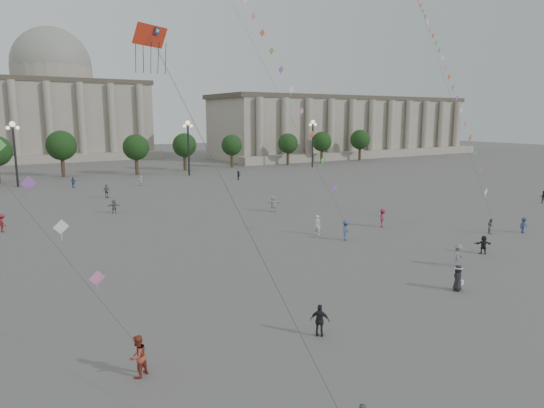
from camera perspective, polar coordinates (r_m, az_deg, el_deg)
ground at (r=30.55m, az=15.29°, el=-12.01°), size 360.00×360.00×0.00m
hall_east at (r=148.25m, az=8.69°, el=8.98°), size 84.00×26.22×17.20m
hall_central at (r=149.73m, az=-24.15°, el=10.45°), size 48.30×34.30×35.50m
tree_row at (r=99.43m, az=-19.65°, el=6.20°), size 137.12×5.12×8.00m
lamp_post_mid_west at (r=89.29m, az=-28.09°, el=6.46°), size 2.00×0.90×10.65m
lamp_post_mid_east at (r=96.10m, az=-9.84°, el=7.69°), size 2.00×0.90×10.65m
lamp_post_far_east at (r=110.90m, az=4.82°, el=8.12°), size 2.00×0.90×10.65m
person_crowd_0 at (r=84.73m, az=-22.36°, el=2.35°), size 1.12×0.86×1.77m
person_crowd_3 at (r=44.53m, az=23.62°, el=-4.41°), size 1.46×1.20×1.57m
person_crowd_4 at (r=84.04m, az=-15.16°, el=2.68°), size 1.61×1.21×1.69m
person_crowd_6 at (r=39.99m, az=21.04°, el=-5.69°), size 1.24×0.88×1.75m
person_crowd_7 at (r=58.78m, az=0.12°, el=0.04°), size 1.89×1.01×1.94m
person_crowd_8 at (r=51.81m, az=12.88°, el=-1.61°), size 1.42×1.38×1.95m
person_crowd_9 at (r=88.72m, az=-3.97°, el=3.38°), size 1.40×1.45×1.65m
person_crowd_12 at (r=60.77m, az=-18.09°, el=-0.27°), size 1.61×0.95×1.65m
person_crowd_13 at (r=47.50m, az=5.35°, el=-2.46°), size 0.73×0.84×1.95m
person_crowd_14 at (r=54.10m, az=27.49°, el=-2.23°), size 1.06×0.66×1.57m
person_crowd_15 at (r=73.99m, az=29.27°, el=0.73°), size 1.00×1.02×1.66m
person_crowd_16 at (r=72.59m, az=-18.90°, el=1.44°), size 1.24×0.84×1.95m
person_crowd_17 at (r=55.35m, az=-29.14°, el=-1.96°), size 1.10×1.38×1.86m
tourist_1 at (r=26.17m, az=5.66°, el=-13.48°), size 1.03×1.03×1.75m
kite_flyer_0 at (r=23.17m, az=-15.51°, el=-16.88°), size 1.18×1.12×1.92m
kite_flyer_1 at (r=45.65m, az=8.68°, el=-3.07°), size 1.41×1.33×1.92m
kite_flyer_2 at (r=52.46m, az=24.34°, el=-2.38°), size 0.90×0.92×1.49m
hat_person at (r=34.63m, az=21.03°, el=-8.07°), size 1.01×0.89×1.75m
dragon_kite at (r=26.98m, az=-13.91°, el=16.97°), size 2.16×9.10×21.67m
kite_train_east at (r=73.85m, az=19.39°, el=15.44°), size 25.98×33.90×53.90m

